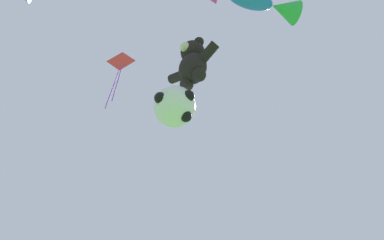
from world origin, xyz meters
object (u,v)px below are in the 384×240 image
Objects in this scene: teddy_bear_kite at (193,63)px; soccer_ball_kite at (175,106)px; fish_kite_cobalt at (267,4)px; diamond_kite at (119,67)px.

teddy_bear_kite is 1.52m from soccer_ball_kite.
fish_kite_cobalt is 5.10m from diamond_kite.
diamond_kite is at bearing -165.39° from fish_kite_cobalt.
teddy_bear_kite is 3.63m from diamond_kite.
fish_kite_cobalt is (2.46, 1.00, 3.08)m from soccer_ball_kite.
fish_kite_cobalt reaches higher than teddy_bear_kite.
fish_kite_cobalt is at bearing 22.18° from soccer_ball_kite.
diamond_kite reaches higher than teddy_bear_kite.
soccer_ball_kite is (-0.44, -0.15, -1.45)m from teddy_bear_kite.
diamond_kite is at bearing -173.58° from soccer_ball_kite.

